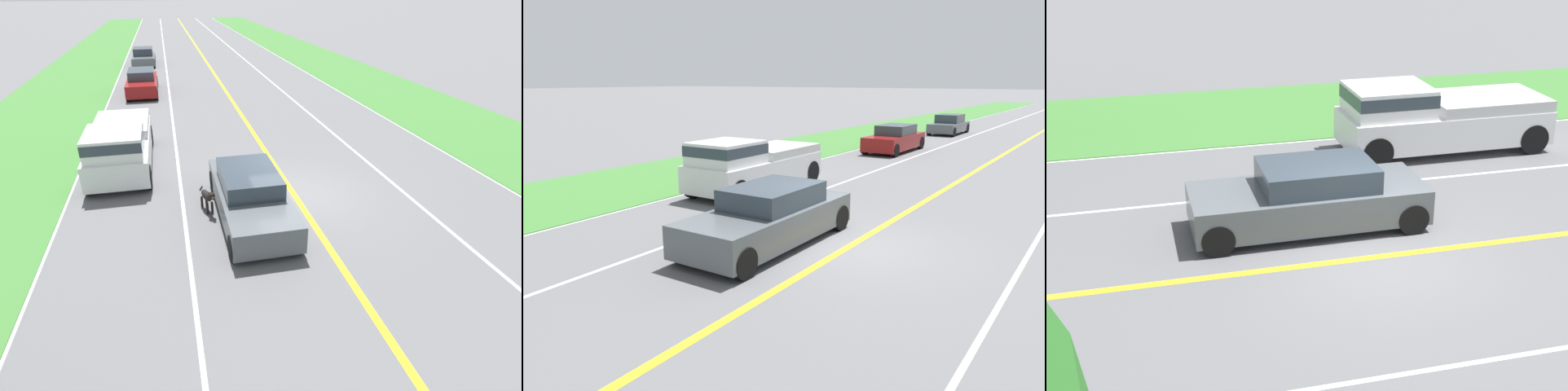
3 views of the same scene
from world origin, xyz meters
TOP-DOWN VIEW (x-y plane):
  - ground_plane at (0.00, 0.00)m, footprint 400.00×400.00m
  - centre_divider_line at (0.00, 0.00)m, footprint 0.18×160.00m
  - lane_edge_line_right at (7.00, 0.00)m, footprint 0.14×160.00m
  - lane_dash_same_dir at (3.50, 0.00)m, footprint 0.10×160.00m
  - lane_dash_oncoming at (-3.50, 0.00)m, footprint 0.10×160.00m
  - grass_verge_right at (10.00, 0.00)m, footprint 6.00×160.00m
  - ego_car at (1.62, 0.89)m, footprint 1.84×4.74m
  - dog at (2.78, 0.38)m, footprint 0.42×1.12m
  - pickup_truck at (5.44, -3.49)m, footprint 2.07×5.41m
  - car_trailing_near at (5.06, -15.38)m, footprint 1.80×4.57m
  - car_trailing_mid at (5.24, -25.90)m, footprint 1.83×4.21m

SIDE VIEW (x-z plane):
  - ground_plane at x=0.00m, z-range 0.00..0.00m
  - centre_divider_line at x=0.00m, z-range 0.00..0.01m
  - lane_edge_line_right at x=7.00m, z-range 0.00..0.01m
  - lane_dash_same_dir at x=3.50m, z-range 0.00..0.01m
  - lane_dash_oncoming at x=-3.50m, z-range 0.00..0.01m
  - grass_verge_right at x=10.00m, z-range 0.00..0.03m
  - dog at x=2.78m, z-range 0.10..0.88m
  - car_trailing_mid at x=5.24m, z-range -0.05..1.30m
  - ego_car at x=1.62m, z-range -0.04..1.33m
  - car_trailing_near at x=5.06m, z-range -0.04..1.35m
  - pickup_truck at x=5.44m, z-range 0.02..1.84m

